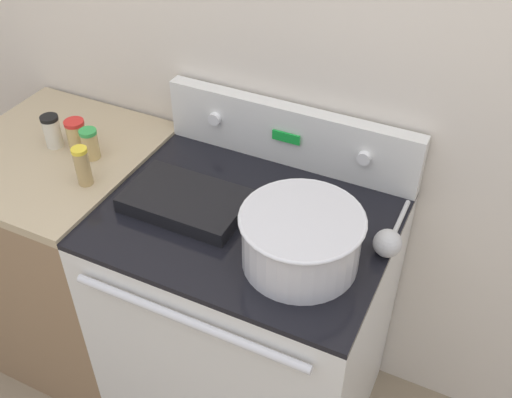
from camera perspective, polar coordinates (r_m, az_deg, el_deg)
name	(u,v)px	position (r m, az deg, el deg)	size (l,w,h in m)	color
kitchen_wall	(301,54)	(1.78, 4.34, 13.58)	(8.00, 0.05, 2.50)	beige
stove_range	(248,321)	(2.02, -0.73, -11.50)	(0.82, 0.68, 0.91)	silver
control_panel	(290,135)	(1.85, 3.26, 6.11)	(0.82, 0.07, 0.20)	silver
side_counter	(77,254)	(2.32, -16.70, -5.01)	(0.60, 0.65, 0.92)	#896B4C
mixing_bowl	(301,237)	(1.50, 4.33, -3.64)	(0.32, 0.32, 0.15)	silver
casserole_dish	(186,200)	(1.72, -6.70, -0.11)	(0.35, 0.21, 0.05)	black
ladle	(388,241)	(1.60, 12.51, -3.97)	(0.08, 0.27, 0.08)	#B7B7B7
spice_jar_yellow_cap	(83,166)	(1.82, -16.19, 3.03)	(0.05, 0.05, 0.12)	tan
spice_jar_green_cap	(90,144)	(1.94, -15.53, 5.09)	(0.06, 0.06, 0.10)	tan
spice_jar_red_cap	(76,135)	(1.99, -16.73, 5.90)	(0.06, 0.06, 0.10)	tan
spice_jar_black_cap	(52,131)	(2.03, -18.84, 6.14)	(0.06, 0.06, 0.11)	beige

